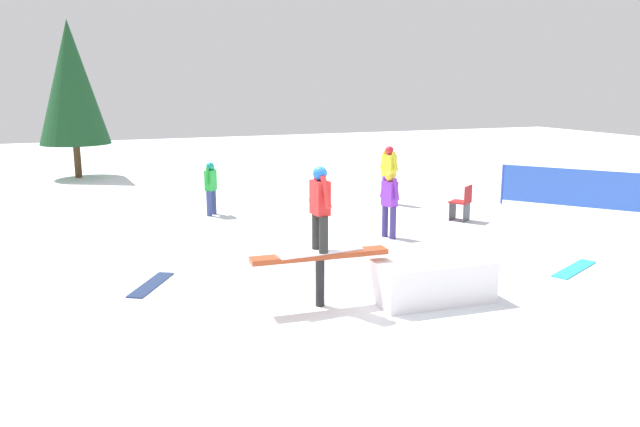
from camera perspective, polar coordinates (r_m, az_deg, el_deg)
ground_plane at (r=9.58m, az=-0.00°, el=-8.42°), size 60.00×60.00×0.00m
rail_feature at (r=9.36m, az=-0.00°, el=-4.43°), size 2.13×0.40×0.83m
snow_kicker_ramp at (r=10.12m, az=9.37°, el=-5.53°), size 1.88×1.60×0.64m
main_rider_on_rail at (r=9.17m, az=-0.00°, el=0.24°), size 1.33×0.70×1.30m
bystander_green at (r=16.04m, az=-9.95°, el=2.53°), size 0.44×0.50×1.36m
bystander_yellow at (r=17.37m, az=6.32°, el=3.83°), size 0.33×0.68×1.61m
bystander_purple at (r=13.54m, az=6.37°, el=1.16°), size 0.27×0.60×1.46m
loose_snowboard_navy at (r=10.86m, az=-15.18°, el=-6.29°), size 0.91×1.28×0.02m
loose_snowboard_cyan at (r=12.25m, az=22.25°, el=-4.71°), size 1.41×0.88×0.02m
folding_chair at (r=15.60m, az=12.84°, el=0.85°), size 0.61×0.61×0.88m
safety_fence at (r=17.69m, az=23.57°, el=2.04°), size 2.90×3.68×1.10m
pine_tree_near at (r=23.61m, az=-21.79°, el=11.04°), size 2.39×2.39×5.44m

